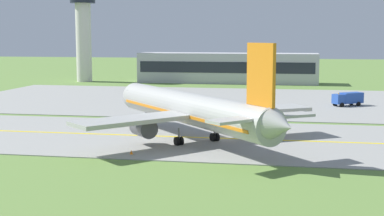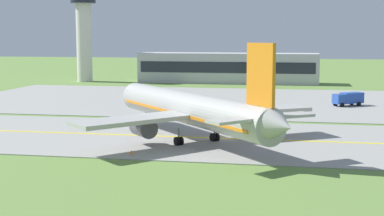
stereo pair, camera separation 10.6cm
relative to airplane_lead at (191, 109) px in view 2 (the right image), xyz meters
name	(u,v)px [view 2 (the right image)]	position (x,y,z in m)	size (l,w,h in m)	color
ground_plane	(223,139)	(3.83, 2.43, -4.13)	(500.00, 500.00, 0.00)	olive
taxiway_strip	(223,139)	(3.83, 2.43, -4.08)	(240.00, 28.00, 0.10)	gray
apron_pad	(299,102)	(13.83, 44.43, -4.08)	(140.00, 52.00, 0.10)	gray
taxiway_centreline	(223,138)	(3.83, 2.43, -4.03)	(220.00, 0.60, 0.01)	yellow
airplane_lead	(191,109)	(0.00, 0.00, 0.00)	(29.57, 32.81, 12.70)	#ADADA8
service_truck_baggage	(348,98)	(23.00, 39.81, -2.60)	(6.13, 5.04, 2.60)	#264CA5
terminal_building	(228,68)	(-5.65, 87.34, 0.10)	(50.31, 9.76, 9.62)	#B2B2B7
control_tower	(84,24)	(-47.29, 84.49, 12.41)	(7.60, 7.60, 27.51)	silver
traffic_cone_near_edge	(131,152)	(-5.19, -9.11, -3.83)	(0.44, 0.44, 0.60)	orange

